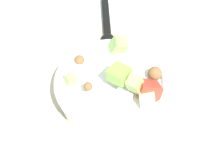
% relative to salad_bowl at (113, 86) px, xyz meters
% --- Properties ---
extents(ground_plane, '(2.40, 2.40, 0.00)m').
position_rel_salad_bowl_xyz_m(ground_plane, '(0.02, -0.00, -0.04)').
color(ground_plane, silver).
extents(placemat, '(0.47, 0.35, 0.01)m').
position_rel_salad_bowl_xyz_m(placemat, '(0.02, -0.00, -0.04)').
color(placemat, '#BCB299').
rests_on(placemat, ground_plane).
extents(salad_bowl, '(0.23, 0.23, 0.11)m').
position_rel_salad_bowl_xyz_m(salad_bowl, '(0.00, 0.00, 0.00)').
color(salad_bowl, white).
rests_on(salad_bowl, placemat).
extents(serving_spoon, '(0.20, 0.10, 0.01)m').
position_rel_salad_bowl_xyz_m(serving_spoon, '(-0.18, -0.08, -0.03)').
color(serving_spoon, black).
rests_on(serving_spoon, placemat).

